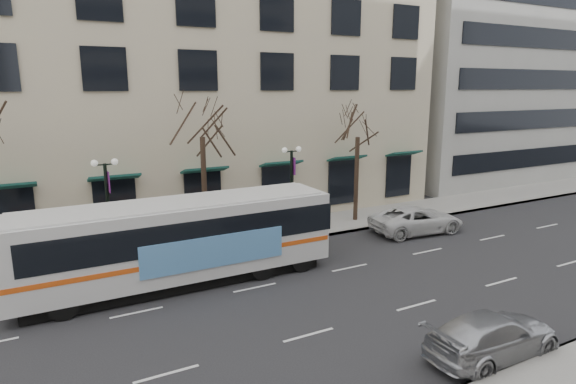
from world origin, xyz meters
TOP-DOWN VIEW (x-y plane):
  - ground at (0.00, 0.00)m, footprint 160.00×160.00m
  - sidewalk_far at (5.00, 9.00)m, footprint 80.00×4.00m
  - building_hotel at (-2.00, 21.00)m, footprint 40.00×20.00m
  - tree_far_mid at (0.00, 8.80)m, footprint 3.60×3.60m
  - tree_far_right at (10.00, 8.80)m, footprint 3.60×3.60m
  - lamp_post_left at (-4.99, 8.20)m, footprint 1.22×0.45m
  - lamp_post_right at (5.01, 8.20)m, footprint 1.22×0.45m
  - city_bus at (-2.62, 4.31)m, footprint 13.73×3.05m
  - silver_car at (4.59, -6.20)m, footprint 4.92×2.00m
  - white_pickup at (11.85, 5.18)m, footprint 5.90×3.20m

SIDE VIEW (x-z plane):
  - ground at x=0.00m, z-range 0.00..0.00m
  - sidewalk_far at x=5.00m, z-range 0.00..0.15m
  - silver_car at x=4.59m, z-range 0.00..1.43m
  - white_pickup at x=11.85m, z-range 0.00..1.57m
  - city_bus at x=-2.62m, z-range 0.17..3.89m
  - lamp_post_left at x=-4.99m, z-range 0.34..5.55m
  - lamp_post_right at x=5.01m, z-range 0.34..5.55m
  - tree_far_right at x=10.00m, z-range 2.39..10.45m
  - tree_far_mid at x=0.00m, z-range 2.63..11.18m
  - building_hotel at x=-2.00m, z-range 0.00..24.00m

